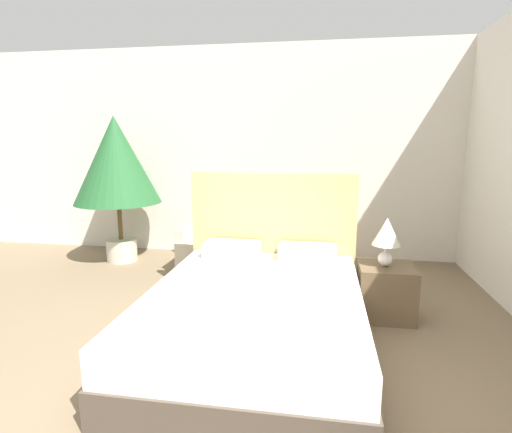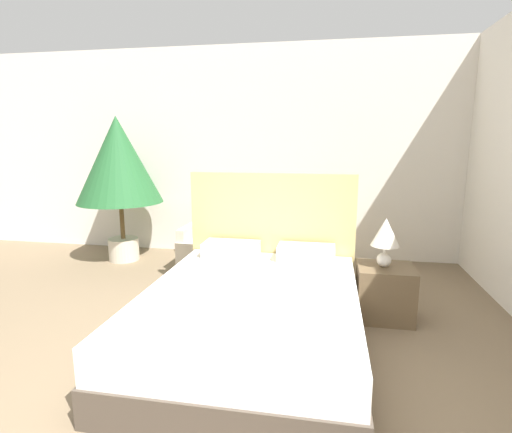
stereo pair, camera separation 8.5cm
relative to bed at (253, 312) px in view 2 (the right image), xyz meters
The scene contains 7 objects.
wall_back 2.89m from the bed, 96.07° to the left, with size 10.00×0.06×2.90m.
bed is the anchor object (origin of this frame).
armchair_near_window_left 2.05m from the bed, 117.54° to the left, with size 0.58×0.72×0.91m.
armchair_near_window_right 1.82m from the bed, 89.89° to the left, with size 0.57×0.71×0.91m.
potted_palm 3.13m from the bed, 138.17° to the left, with size 1.13×1.13×1.94m.
nightstand 1.31m from the bed, 33.02° to the left, with size 0.50×0.46×0.50m.
table_lamp 1.39m from the bed, 33.41° to the left, with size 0.25×0.25×0.45m.
Camera 2 is at (0.84, -1.59, 1.64)m, focal length 28.00 mm.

